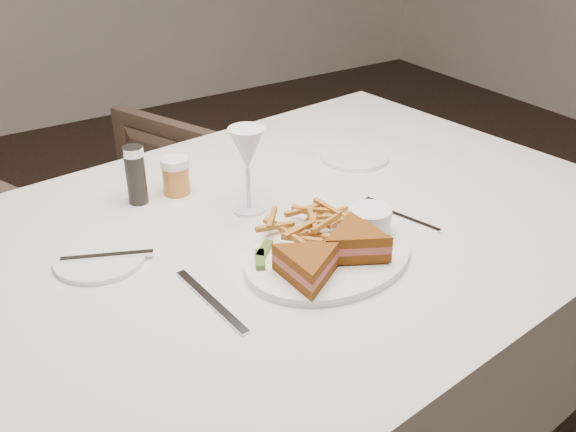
% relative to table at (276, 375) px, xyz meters
% --- Properties ---
extents(ground, '(5.00, 5.00, 0.00)m').
position_rel_table_xyz_m(ground, '(0.39, 0.33, -0.38)').
color(ground, black).
rests_on(ground, ground).
extents(table, '(1.56, 1.14, 0.75)m').
position_rel_table_xyz_m(table, '(0.00, 0.00, 0.00)').
color(table, silver).
rests_on(table, ground).
extents(chair_far, '(0.85, 0.83, 0.68)m').
position_rel_table_xyz_m(chair_far, '(-0.05, 0.86, -0.03)').
color(chair_far, '#4B392E').
rests_on(chair_far, ground).
extents(table_setting, '(0.81, 0.56, 0.18)m').
position_rel_table_xyz_m(table_setting, '(0.01, -0.06, 0.41)').
color(table_setting, white).
rests_on(table_setting, table).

